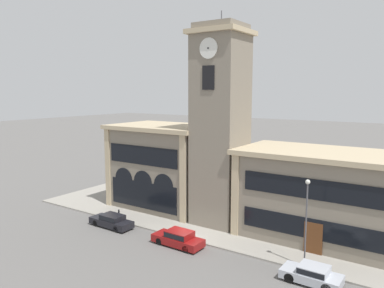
{
  "coord_description": "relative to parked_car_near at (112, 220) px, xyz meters",
  "views": [
    {
      "loc": [
        18.22,
        -26.52,
        13.32
      ],
      "look_at": [
        -1.84,
        3.31,
        8.3
      ],
      "focal_mm": 35.0,
      "sensor_mm": 36.0,
      "label": 1
    }
  ],
  "objects": [
    {
      "name": "street_lamp",
      "position": [
        18.57,
        1.99,
        3.81
      ],
      "size": [
        0.36,
        0.36,
        6.76
      ],
      "color": "#4C4C51",
      "rests_on": "sidewalk_kerb"
    },
    {
      "name": "town_hall_right_wing",
      "position": [
        18.43,
        8.49,
        3.42
      ],
      "size": [
        15.84,
        8.32,
        8.13
      ],
      "color": "gray",
      "rests_on": "ground_plane"
    },
    {
      "name": "town_hall_left_wing",
      "position": [
        0.04,
        8.48,
        4.13
      ],
      "size": [
        12.03,
        8.32,
        9.56
      ],
      "color": "gray",
      "rests_on": "ground_plane"
    },
    {
      "name": "parked_car_mid",
      "position": [
        8.18,
        -0.0,
        0.04
      ],
      "size": [
        4.68,
        1.89,
        1.38
      ],
      "rotation": [
        0.0,
        0.0,
        3.12
      ],
      "color": "maroon",
      "rests_on": "ground_plane"
    },
    {
      "name": "sidewalk_kerb",
      "position": [
        8.28,
        7.86,
        -0.6
      ],
      "size": [
        43.43,
        12.93,
        0.15
      ],
      "color": "gray",
      "rests_on": "ground_plane"
    },
    {
      "name": "clock_tower",
      "position": [
        8.28,
        6.98,
        9.24
      ],
      "size": [
        5.26,
        5.26,
        20.95
      ],
      "color": "gray",
      "rests_on": "ground_plane"
    },
    {
      "name": "parked_car_near",
      "position": [
        0.0,
        0.0,
        0.0
      ],
      "size": [
        4.74,
        1.79,
        1.29
      ],
      "rotation": [
        0.0,
        0.0,
        3.12
      ],
      "color": "black",
      "rests_on": "ground_plane"
    },
    {
      "name": "parked_car_far",
      "position": [
        19.74,
        0.0,
        0.02
      ],
      "size": [
        4.15,
        1.93,
        1.31
      ],
      "rotation": [
        0.0,
        0.0,
        3.12
      ],
      "color": "#B2B7C1",
      "rests_on": "ground_plane"
    },
    {
      "name": "bollard",
      "position": [
        -0.76,
        1.76,
        -0.01
      ],
      "size": [
        0.18,
        0.18,
        1.06
      ],
      "color": "black",
      "rests_on": "sidewalk_kerb"
    },
    {
      "name": "ground_plane",
      "position": [
        8.28,
        1.4,
        -0.68
      ],
      "size": [
        300.0,
        300.0,
        0.0
      ],
      "primitive_type": "plane",
      "color": "#605E5B"
    }
  ]
}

